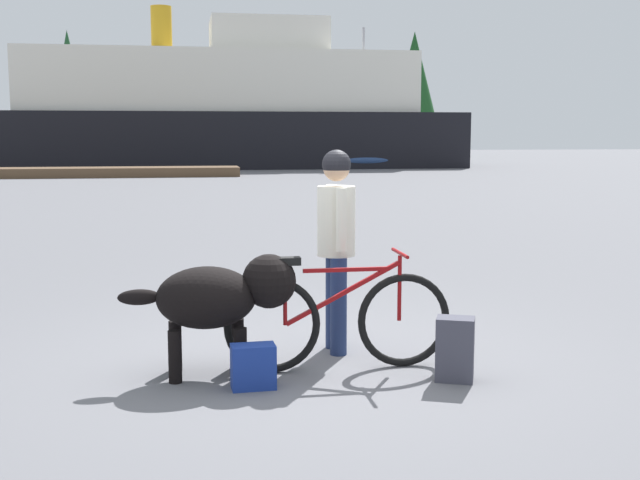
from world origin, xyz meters
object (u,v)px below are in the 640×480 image
at_px(dog, 221,296).
at_px(backpack, 455,349).
at_px(bicycle, 337,319).
at_px(person_cyclist, 336,231).
at_px(handbag_pannier, 253,367).
at_px(ferry_boat, 223,112).
at_px(sailboat_moored, 363,159).

xyz_separation_m(dog, backpack, (1.72, -0.45, -0.37)).
bearing_deg(bicycle, person_cyclist, 80.43).
height_order(dog, backpack, dog).
distance_m(bicycle, backpack, 0.94).
distance_m(backpack, handbag_pannier, 1.51).
distance_m(ferry_boat, sailboat_moored, 8.14).
height_order(bicycle, backpack, bicycle).
height_order(handbag_pannier, ferry_boat, ferry_boat).
distance_m(bicycle, person_cyclist, 0.83).
distance_m(backpack, ferry_boat, 39.02).
relative_size(bicycle, sailboat_moored, 0.25).
bearing_deg(person_cyclist, dog, -152.89).
bearing_deg(backpack, bicycle, 152.57).
bearing_deg(dog, person_cyclist, 27.11).
bearing_deg(person_cyclist, ferry_boat, 88.62).
xyz_separation_m(dog, sailboat_moored, (9.06, 35.51, -0.12)).
bearing_deg(handbag_pannier, ferry_boat, 87.50).
xyz_separation_m(person_cyclist, backpack, (0.73, -0.96, -0.79)).
height_order(bicycle, handbag_pannier, bicycle).
height_order(bicycle, sailboat_moored, sailboat_moored).
relative_size(person_cyclist, handbag_pannier, 5.26).
bearing_deg(backpack, handbag_pannier, 177.60).
bearing_deg(person_cyclist, backpack, -52.69).
bearing_deg(dog, handbag_pannier, -61.62).
bearing_deg(bicycle, backpack, -27.43).
distance_m(person_cyclist, backpack, 1.44).
height_order(bicycle, ferry_boat, ferry_boat).
distance_m(handbag_pannier, sailboat_moored, 36.97).
height_order(person_cyclist, ferry_boat, ferry_boat).
height_order(backpack, handbag_pannier, backpack).
distance_m(bicycle, dog, 0.93).
distance_m(bicycle, sailboat_moored, 36.46).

